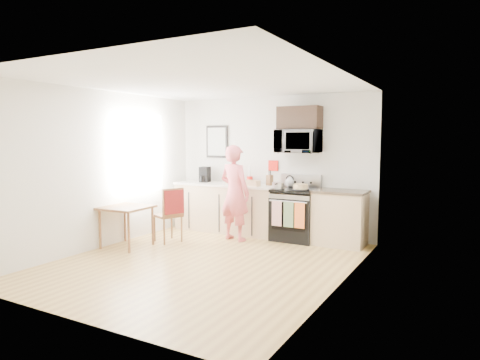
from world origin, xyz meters
The scene contains 28 objects.
floor centered at (0.00, 0.00, 0.00)m, with size 4.60×4.60×0.00m, color #A0783E.
back_wall centered at (0.00, 2.30, 1.30)m, with size 4.00×0.04×2.60m, color silver.
front_wall centered at (0.00, -2.30, 1.30)m, with size 4.00×0.04×2.60m, color silver.
left_wall centered at (-2.00, 0.00, 1.30)m, with size 0.04×4.60×2.60m, color silver.
right_wall centered at (2.00, 0.00, 1.30)m, with size 0.04×4.60×2.60m, color silver.
ceiling centered at (0.00, 0.00, 2.60)m, with size 4.00×4.60×0.04m, color white.
window centered at (-1.96, 0.80, 1.55)m, with size 0.06×1.40×1.50m.
cabinet_left centered at (-0.80, 2.00, 0.45)m, with size 2.10×0.60×0.90m, color tan.
countertop_left centered at (-0.80, 2.00, 0.92)m, with size 2.14×0.64×0.04m, color silver.
cabinet_right centered at (1.43, 2.00, 0.45)m, with size 0.84×0.60×0.90m, color tan.
countertop_right centered at (1.43, 2.00, 0.92)m, with size 0.88×0.64×0.04m, color black.
range centered at (0.63, 1.98, 0.44)m, with size 0.76×0.70×1.16m.
microwave centered at (0.63, 2.08, 1.76)m, with size 0.76×0.51×0.42m, color #A8A8AD.
upper_cabinet centered at (0.63, 2.12, 2.18)m, with size 0.76×0.35×0.40m, color black.
wall_art centered at (-1.20, 2.28, 1.75)m, with size 0.50×0.04×0.65m.
wall_trivet centered at (0.05, 2.28, 1.30)m, with size 0.20×0.02×0.20m, color red.
person centered at (-0.32, 1.45, 0.85)m, with size 0.62×0.41×1.70m, color #E23E4F.
dining_table centered at (-1.65, 0.14, 0.61)m, with size 0.73×0.73×0.69m.
chair centered at (-1.15, 0.72, 0.62)m, with size 0.56×0.53×0.96m.
knife_block centered at (0.04, 2.13, 1.04)m, with size 0.09×0.12×0.20m, color brown.
utensil_crock centered at (-0.40, 2.18, 1.08)m, with size 0.12×0.12×0.35m.
fruit_bowl centered at (-0.58, 2.12, 0.98)m, with size 0.30×0.30×0.11m.
milk_carton centered at (-0.83, 2.09, 1.07)m, with size 0.10×0.10×0.26m, color tan.
coffee_maker centered at (-1.36, 2.05, 1.08)m, with size 0.20×0.27×0.31m.
bread_bag centered at (-0.19, 1.87, 0.99)m, with size 0.29×0.14×0.11m, color tan.
cake centered at (0.77, 1.84, 0.97)m, with size 0.31×0.31×0.10m.
kettle centered at (0.42, 2.20, 1.02)m, with size 0.17×0.17×0.22m.
pot centered at (0.35, 1.84, 0.98)m, with size 0.22×0.37×0.11m.
Camera 1 is at (3.42, -5.09, 1.80)m, focal length 32.00 mm.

